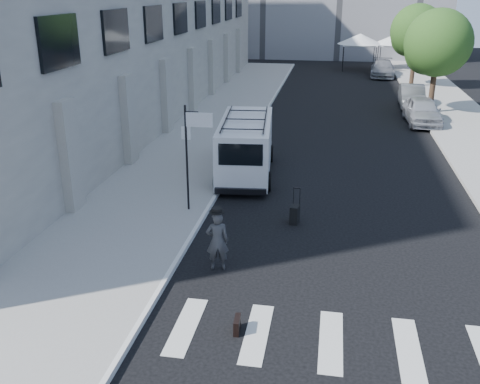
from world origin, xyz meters
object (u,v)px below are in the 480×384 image
at_px(parked_car_c, 383,68).
at_px(parked_car_a, 422,111).
at_px(briefcase, 237,325).
at_px(suitcase, 295,214).
at_px(businessman, 217,241).
at_px(parked_car_b, 412,96).
at_px(cargo_van, 246,146).

bearing_deg(parked_car_c, parked_car_a, -83.21).
relative_size(briefcase, suitcase, 0.38).
height_order(suitcase, parked_car_c, parked_car_c).
height_order(businessman, parked_car_a, businessman).
xyz_separation_m(businessman, parked_car_a, (7.65, 17.88, -0.10)).
xyz_separation_m(parked_car_a, parked_car_c, (-0.92, 16.77, -0.05)).
bearing_deg(parked_car_b, businessman, -106.49).
xyz_separation_m(briefcase, cargo_van, (-1.54, 10.57, 0.99)).
xyz_separation_m(briefcase, suitcase, (0.79, 6.00, 0.13)).
bearing_deg(parked_car_b, briefcase, -102.48).
bearing_deg(suitcase, businessman, -109.76).
distance_m(parked_car_a, parked_car_b, 4.56).
bearing_deg(cargo_van, parked_car_a, 45.24).
distance_m(cargo_van, parked_car_a, 12.91).
bearing_deg(parked_car_a, cargo_van, -131.27).
relative_size(briefcase, parked_car_c, 0.09).
height_order(businessman, parked_car_c, businessman).
height_order(briefcase, parked_car_c, parked_car_c).
relative_size(businessman, parked_car_a, 0.39).
distance_m(suitcase, parked_car_c, 31.71).
xyz_separation_m(businessman, parked_car_b, (7.65, 22.43, -0.15)).
xyz_separation_m(parked_car_a, parked_car_b, (0.00, 4.56, -0.05)).
xyz_separation_m(suitcase, parked_car_a, (5.85, 14.55, 0.42)).
relative_size(briefcase, parked_car_a, 0.10).
distance_m(parked_car_a, parked_car_c, 16.79).
distance_m(businessman, briefcase, 2.93).
height_order(briefcase, parked_car_b, parked_car_b).
height_order(suitcase, cargo_van, cargo_van).
xyz_separation_m(suitcase, parked_car_b, (5.85, 19.11, 0.37)).
height_order(cargo_van, parked_car_b, cargo_van).
bearing_deg(suitcase, parked_car_a, 76.72).
bearing_deg(briefcase, parked_car_c, 78.00).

